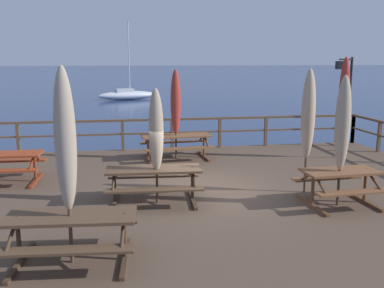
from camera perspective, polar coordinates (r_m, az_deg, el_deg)
The scene contains 16 objects.
ground_plane at distance 10.72m, azimuth 0.70°, elevation -10.77°, with size 600.00×600.00×0.00m, color navy.
wooden_deck at distance 10.56m, azimuth 0.71°, elevation -8.53°, with size 14.11×10.44×0.89m, color brown.
railing_waterside_far at distance 15.15m, azimuth -2.67°, elevation 2.13°, with size 13.91×0.10×1.09m.
picnic_table_mid_right at distance 9.87m, azimuth 18.99°, elevation -4.53°, with size 1.68×1.47×0.78m.
picnic_table_front_left at distance 9.54m, azimuth -5.09°, elevation -4.39°, with size 2.16×1.52×0.78m.
picnic_table_mid_centre at distance 11.99m, azimuth -23.73°, elevation -2.11°, with size 1.94×1.46×0.78m.
picnic_table_mid_left at distance 13.65m, azimuth -2.09°, elevation 0.37°, with size 2.26×1.55×0.78m.
picnic_table_back_right at distance 7.01m, azimuth -15.68°, elevation -10.62°, with size 2.09×1.57×0.78m.
patio_umbrella_tall_back_right at distance 9.56m, azimuth 19.34°, elevation 2.52°, with size 0.32×0.32×2.80m.
patio_umbrella_short_back at distance 9.25m, azimuth -4.78°, elevation 1.73°, with size 0.32×0.32×2.52m.
patio_umbrella_short_front at distance 14.36m, azimuth 19.50°, elevation 6.21°, with size 0.32×0.32×3.20m.
patio_umbrella_tall_back_left at distance 13.46m, azimuth -2.18°, elevation 5.52°, with size 0.32×0.32×2.83m.
patio_umbrella_tall_mid_right at distance 6.61m, azimuth -16.44°, elevation 0.41°, with size 0.32×0.32×3.03m.
patio_umbrella_tall_front at distance 10.30m, azimuth 15.14°, elevation 3.73°, with size 0.32×0.32×2.91m.
lamp_post_hooked at distance 16.35m, azimuth 19.70°, elevation 6.98°, with size 0.68×0.27×3.20m.
sailboat_distant at distance 44.38m, azimuth -8.62°, elevation 6.48°, with size 6.23×3.40×7.72m.
Camera 1 is at (-1.76, -9.79, 3.99)m, focal length 40.24 mm.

